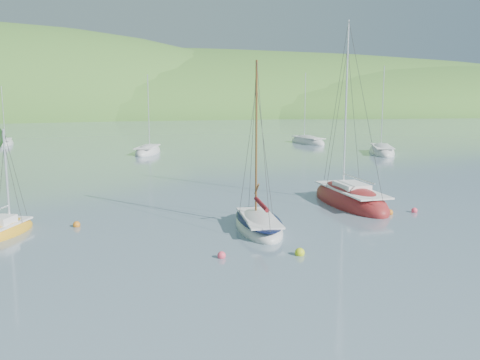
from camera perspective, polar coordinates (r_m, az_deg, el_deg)
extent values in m
plane|color=slate|center=(24.33, 4.01, -8.99)|extent=(700.00, 700.00, 0.00)
ellipsoid|color=#396F2A|center=(192.42, -10.14, 7.12)|extent=(440.00, 110.00, 44.00)
ellipsoid|color=#396F2A|center=(206.25, 16.03, 7.06)|extent=(240.00, 100.00, 34.00)
ellipsoid|color=silver|center=(30.24, 1.98, -5.03)|extent=(2.73, 6.66, 1.60)
cube|color=white|center=(29.97, 2.03, -4.03)|extent=(2.05, 5.19, 0.10)
cylinder|color=brown|center=(30.15, 1.75, 4.38)|extent=(0.12, 0.12, 8.72)
ellipsoid|color=#0A1235|center=(30.12, 1.99, -4.16)|extent=(2.69, 6.59, 0.27)
cylinder|color=maroon|center=(29.14, 2.29, -2.59)|extent=(0.40, 3.15, 0.24)
ellipsoid|color=maroon|center=(37.46, 11.65, -2.27)|extent=(3.61, 9.24, 2.50)
cube|color=white|center=(37.13, 11.82, -1.00)|extent=(2.71, 7.20, 0.10)
cylinder|color=white|center=(37.68, 11.23, 7.80)|extent=(0.12, 0.12, 11.35)
cube|color=white|center=(37.09, 11.83, -0.64)|extent=(1.84, 2.63, 0.42)
cylinder|color=white|center=(36.18, 12.51, 0.16)|extent=(0.33, 4.36, 0.09)
ellipsoid|color=gold|center=(31.86, -23.84, -5.15)|extent=(3.48, 5.04, 1.28)
cube|color=white|center=(31.68, -23.99, -4.37)|extent=(2.66, 3.91, 0.10)
cylinder|color=white|center=(31.74, -23.64, 0.36)|extent=(0.12, 0.12, 5.16)
cube|color=white|center=(31.62, -24.02, -3.95)|extent=(1.43, 1.60, 0.42)
ellipsoid|color=silver|center=(67.14, -9.80, 2.94)|extent=(4.62, 7.78, 2.01)
cube|color=white|center=(66.93, -9.85, 3.53)|extent=(3.52, 6.05, 0.10)
cylinder|color=white|center=(67.61, -9.73, 7.30)|extent=(0.12, 0.12, 8.82)
ellipsoid|color=silver|center=(79.24, 7.23, 4.00)|extent=(4.47, 8.23, 2.12)
cube|color=white|center=(79.04, 7.30, 4.53)|extent=(3.40, 6.40, 0.10)
cylinder|color=white|center=(79.70, 6.95, 7.92)|extent=(0.12, 0.12, 9.36)
ellipsoid|color=silver|center=(84.05, -23.79, 3.56)|extent=(2.94, 6.55, 1.73)
cube|color=white|center=(83.87, -23.82, 3.97)|extent=(2.22, 5.10, 0.10)
cylinder|color=white|center=(84.53, -23.94, 6.56)|extent=(0.12, 0.12, 7.60)
ellipsoid|color=silver|center=(68.13, 14.88, 2.87)|extent=(5.33, 8.62, 2.22)
cube|color=white|center=(67.89, 14.93, 3.50)|extent=(4.07, 6.69, 0.10)
cylinder|color=white|center=(68.70, 14.97, 7.62)|extent=(0.12, 0.12, 9.75)
sphere|color=#CCE218|center=(25.73, 6.39, -7.71)|extent=(0.47, 0.47, 0.47)
sphere|color=#FD455E|center=(25.18, -1.98, -8.04)|extent=(0.39, 0.39, 0.39)
sphere|color=orange|center=(35.00, 15.69, -3.36)|extent=(0.40, 0.40, 0.40)
sphere|color=orange|center=(32.10, -17.03, -4.58)|extent=(0.42, 0.42, 0.42)
sphere|color=#FD455E|center=(36.02, 18.11, -3.12)|extent=(0.38, 0.38, 0.38)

